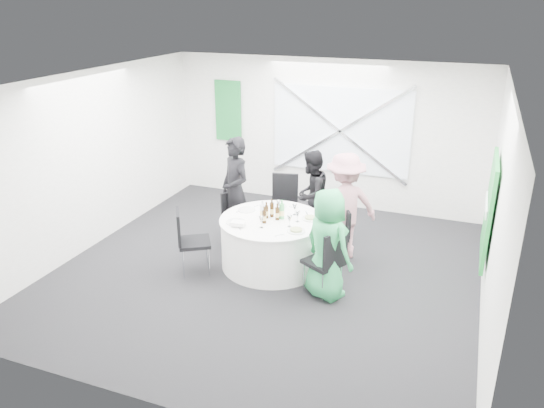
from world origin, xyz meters
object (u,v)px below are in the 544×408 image
(person_man_back_left, at_px, (235,190))
(green_water_bottle, at_px, (282,211))
(banquet_table, at_px, (272,242))
(chair_back_right, at_px, (339,231))
(person_woman_pink, at_px, (344,206))
(clear_water_bottle, at_px, (263,211))
(chair_front_left, at_px, (188,237))
(chair_back_left, at_px, (234,213))
(chair_front_right, at_px, (328,258))
(chair_back, at_px, (284,199))
(person_woman_green, at_px, (327,244))
(person_man_back, at_px, (311,195))

(person_man_back_left, xyz_separation_m, green_water_bottle, (1.01, -0.55, -0.01))
(banquet_table, bearing_deg, chair_back_right, 28.84)
(person_man_back_left, bearing_deg, green_water_bottle, 6.48)
(banquet_table, xyz_separation_m, person_woman_pink, (0.92, 0.69, 0.46))
(chair_back_right, bearing_deg, green_water_bottle, -89.85)
(clear_water_bottle, bearing_deg, banquet_table, 4.11)
(person_woman_pink, height_order, clear_water_bottle, person_woman_pink)
(chair_back_right, xyz_separation_m, chair_front_left, (-1.96, -1.16, 0.08))
(person_woman_pink, distance_m, clear_water_bottle, 1.28)
(chair_front_left, relative_size, green_water_bottle, 3.39)
(chair_back_left, relative_size, chair_front_right, 0.84)
(chair_front_right, bearing_deg, clear_water_bottle, -86.47)
(chair_front_left, height_order, person_woman_pink, person_woman_pink)
(green_water_bottle, bearing_deg, person_man_back_left, 151.32)
(banquet_table, xyz_separation_m, chair_front_right, (1.02, -0.57, 0.20))
(person_man_back_left, bearing_deg, chair_front_right, 3.22)
(chair_back_left, distance_m, person_man_back_left, 0.40)
(chair_back_right, bearing_deg, chair_back, -150.43)
(chair_back_right, distance_m, clear_water_bottle, 1.22)
(chair_front_left, distance_m, person_woman_pink, 2.41)
(person_woman_green, bearing_deg, green_water_bottle, -6.53)
(person_man_back, relative_size, green_water_bottle, 5.18)
(chair_back_left, distance_m, chair_front_right, 2.26)
(chair_front_right, xyz_separation_m, person_woman_green, (-0.02, 0.01, 0.19))
(clear_water_bottle, bearing_deg, chair_back_left, 140.95)
(chair_front_left, bearing_deg, chair_back_left, -38.71)
(chair_front_left, distance_m, person_man_back_left, 1.33)
(chair_front_left, height_order, green_water_bottle, green_water_bottle)
(person_man_back_left, distance_m, person_woman_green, 2.22)
(person_man_back_left, bearing_deg, chair_front_left, -62.57)
(chair_back, relative_size, clear_water_bottle, 3.75)
(chair_front_right, distance_m, chair_front_left, 2.08)
(chair_back_left, height_order, clear_water_bottle, clear_water_bottle)
(person_man_back, bearing_deg, clear_water_bottle, -6.44)
(chair_back_left, height_order, chair_front_right, chair_front_right)
(chair_back, relative_size, chair_back_left, 1.23)
(chair_back_right, distance_m, person_woman_pink, 0.39)
(chair_front_left, bearing_deg, chair_back_right, -91.41)
(chair_back_right, xyz_separation_m, person_man_back_left, (-1.78, 0.12, 0.39))
(person_man_back, bearing_deg, chair_back_left, -51.82)
(banquet_table, distance_m, green_water_bottle, 0.52)
(chair_back_right, bearing_deg, chair_back_left, -122.30)
(banquet_table, height_order, chair_back_left, chair_back_left)
(person_man_back_left, bearing_deg, person_man_back, 62.10)
(chair_back_left, height_order, green_water_bottle, green_water_bottle)
(person_woman_pink, bearing_deg, person_man_back_left, -34.68)
(person_man_back_left, height_order, person_woman_pink, person_man_back_left)
(chair_back_left, xyz_separation_m, person_woman_green, (1.91, -1.16, 0.29))
(chair_back_left, distance_m, person_woman_green, 2.25)
(chair_front_left, bearing_deg, chair_back, -55.47)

